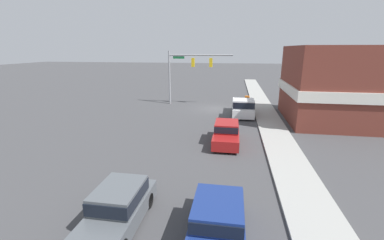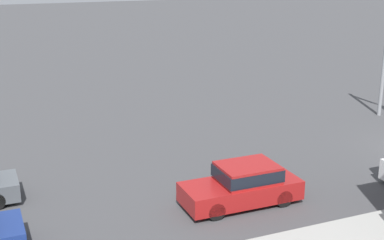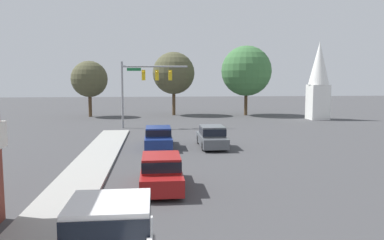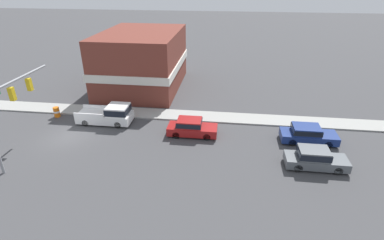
% 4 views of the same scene
% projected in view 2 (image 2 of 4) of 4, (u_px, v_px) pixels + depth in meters
% --- Properties ---
extents(car_lead, '(1.82, 4.50, 1.57)m').
position_uv_depth(car_lead, '(243.00, 184.00, 20.08)').
color(car_lead, black).
rests_on(car_lead, ground).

